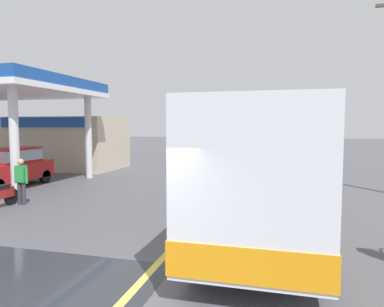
% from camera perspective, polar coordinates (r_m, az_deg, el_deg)
% --- Properties ---
extents(ground, '(120.00, 120.00, 0.00)m').
position_cam_1_polar(ground, '(25.33, 9.09, -1.95)').
color(ground, '#4C4C51').
extents(lane_divider_stripe, '(0.16, 50.00, 0.01)m').
position_cam_1_polar(lane_divider_stripe, '(20.40, 7.69, -3.49)').
color(lane_divider_stripe, '#D8CC4C').
rests_on(lane_divider_stripe, ground).
extents(wet_puddle_patch, '(4.32, 3.70, 0.01)m').
position_cam_1_polar(wet_puddle_patch, '(6.99, -26.13, -19.80)').
color(wet_puddle_patch, '#26282D').
rests_on(wet_puddle_patch, ground).
extents(coach_bus_main, '(2.60, 11.04, 3.69)m').
position_cam_1_polar(coach_bus_main, '(10.58, 12.10, -1.61)').
color(coach_bus_main, silver).
rests_on(coach_bus_main, ground).
extents(gas_station_roadside, '(9.10, 11.95, 5.10)m').
position_cam_1_polar(gas_station_roadside, '(23.09, -22.48, 3.67)').
color(gas_station_roadside, '#194799').
rests_on(gas_station_roadside, ground).
extents(car_at_pump, '(1.70, 4.20, 1.82)m').
position_cam_1_polar(car_at_pump, '(18.27, -27.48, -1.70)').
color(car_at_pump, maroon).
rests_on(car_at_pump, ground).
extents(minibus_opposing_lane, '(2.04, 6.13, 2.44)m').
position_cam_1_polar(minibus_opposing_lane, '(27.80, 4.03, 1.71)').
color(minibus_opposing_lane, teal).
rests_on(minibus_opposing_lane, ground).
extents(pedestrian_near_pump, '(0.55, 0.22, 1.66)m').
position_cam_1_polar(pedestrian_near_pump, '(13.98, -26.08, -3.75)').
color(pedestrian_near_pump, '#33333F').
rests_on(pedestrian_near_pump, ground).
extents(car_trailing_behind_bus, '(1.70, 4.20, 1.82)m').
position_cam_1_polar(car_trailing_behind_bus, '(27.29, 13.01, 0.59)').
color(car_trailing_behind_bus, black).
rests_on(car_trailing_behind_bus, ground).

